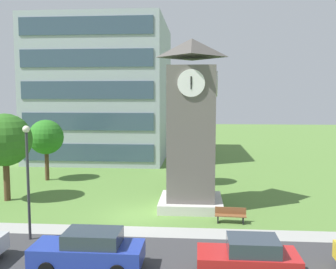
# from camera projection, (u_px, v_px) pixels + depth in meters

# --- Properties ---
(ground_plane) EXTENTS (160.00, 160.00, 0.00)m
(ground_plane) POSITION_uv_depth(u_px,v_px,m) (138.00, 216.00, 23.23)
(ground_plane) COLOR #567F38
(street_asphalt) EXTENTS (120.00, 7.20, 0.01)m
(street_asphalt) POSITION_uv_depth(u_px,v_px,m) (112.00, 267.00, 16.19)
(street_asphalt) COLOR #38383A
(street_asphalt) RESTS_ON ground
(kerb_strip) EXTENTS (120.00, 1.60, 0.01)m
(kerb_strip) POSITION_uv_depth(u_px,v_px,m) (130.00, 231.00, 20.55)
(kerb_strip) COLOR #9E9E99
(kerb_strip) RESTS_ON ground
(office_building) EXTENTS (14.90, 15.41, 16.00)m
(office_building) POSITION_uv_depth(u_px,v_px,m) (105.00, 91.00, 45.77)
(office_building) COLOR #9EA8B2
(office_building) RESTS_ON ground
(clock_tower) EXTENTS (4.10, 4.10, 11.03)m
(clock_tower) POSITION_uv_depth(u_px,v_px,m) (191.00, 133.00, 24.63)
(clock_tower) COLOR #605B56
(clock_tower) RESTS_ON ground
(park_bench) EXTENTS (1.83, 0.61, 0.88)m
(park_bench) POSITION_uv_depth(u_px,v_px,m) (231.00, 215.00, 21.92)
(park_bench) COLOR brown
(park_bench) RESTS_ON ground
(street_lamp) EXTENTS (0.36, 0.36, 5.88)m
(street_lamp) POSITION_uv_depth(u_px,v_px,m) (28.00, 170.00, 19.04)
(street_lamp) COLOR #333338
(street_lamp) RESTS_ON ground
(tree_near_tower) EXTENTS (3.02, 3.02, 5.33)m
(tree_near_tower) POSITION_uv_depth(u_px,v_px,m) (46.00, 137.00, 32.88)
(tree_near_tower) COLOR #513823
(tree_near_tower) RESTS_ON ground
(tree_by_building) EXTENTS (3.69, 3.69, 6.17)m
(tree_by_building) POSITION_uv_depth(u_px,v_px,m) (5.00, 140.00, 26.31)
(tree_by_building) COLOR #513823
(tree_by_building) RESTS_ON ground
(tree_streetside) EXTENTS (2.83, 2.83, 4.67)m
(tree_streetside) POSITION_uv_depth(u_px,v_px,m) (193.00, 146.00, 31.45)
(tree_streetside) COLOR #513823
(tree_streetside) RESTS_ON ground
(parked_car_blue) EXTENTS (4.69, 1.98, 1.69)m
(parked_car_blue) POSITION_uv_depth(u_px,v_px,m) (89.00, 250.00, 15.95)
(parked_car_blue) COLOR #23389E
(parked_car_blue) RESTS_ON ground
(parked_car_red) EXTENTS (4.04, 1.96, 1.69)m
(parked_car_red) POSITION_uv_depth(u_px,v_px,m) (249.00, 258.00, 15.13)
(parked_car_red) COLOR red
(parked_car_red) RESTS_ON ground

